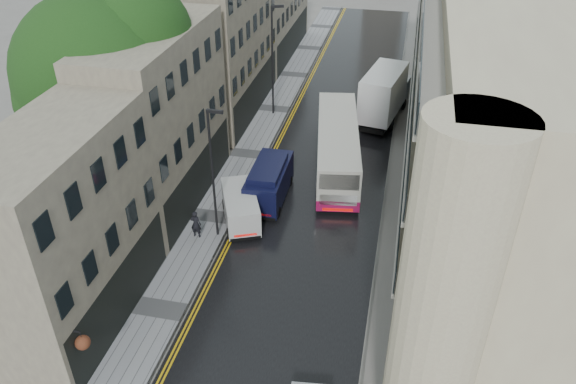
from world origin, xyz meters
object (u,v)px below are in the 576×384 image
at_px(white_van, 229,224).
at_px(lamp_post_near, 213,176).
at_px(lamp_post_far, 272,62).
at_px(white_lorry, 365,101).
at_px(navy_van, 247,195).
at_px(cream_bus, 319,172).
at_px(tree_far, 188,45).
at_px(tree_near, 104,101).
at_px(pedestrian, 196,224).

relative_size(white_van, lamp_post_near, 0.55).
bearing_deg(lamp_post_far, white_lorry, -24.43).
bearing_deg(navy_van, cream_bus, 38.89).
height_order(tree_far, white_van, tree_far).
relative_size(tree_near, white_van, 3.09).
xyz_separation_m(white_lorry, lamp_post_far, (-7.75, 0.56, 2.39)).
xyz_separation_m(white_van, lamp_post_far, (-1.53, 17.45, 3.60)).
xyz_separation_m(navy_van, lamp_post_near, (-1.10, -2.67, 2.78)).
bearing_deg(tree_far, lamp_post_near, -65.16).
height_order(tree_near, white_lorry, tree_near).
bearing_deg(lamp_post_far, navy_van, -103.08).
relative_size(white_van, lamp_post_far, 0.50).
relative_size(pedestrian, lamp_post_near, 0.22).
bearing_deg(lamp_post_near, cream_bus, 50.93).
height_order(navy_van, lamp_post_near, lamp_post_near).
relative_size(tree_far, cream_bus, 1.04).
xyz_separation_m(pedestrian, lamp_post_far, (0.38, 17.83, 3.62)).
height_order(tree_near, navy_van, tree_near).
distance_m(lamp_post_near, lamp_post_far, 17.40).
relative_size(cream_bus, lamp_post_far, 1.33).
bearing_deg(tree_far, white_lorry, 5.21).
bearing_deg(lamp_post_near, tree_near, 162.82).
distance_m(cream_bus, pedestrian, 8.98).
xyz_separation_m(navy_van, lamp_post_far, (-1.85, 14.71, 3.23)).
bearing_deg(navy_van, tree_far, 122.16).
relative_size(navy_van, lamp_post_near, 0.67).
height_order(cream_bus, white_lorry, white_lorry).
distance_m(tree_far, navy_van, 16.03).
height_order(tree_near, tree_far, tree_near).
bearing_deg(tree_near, tree_far, 88.68).
relative_size(navy_van, pedestrian, 3.04).
xyz_separation_m(tree_near, pedestrian, (6.34, -2.98, -5.93)).
height_order(white_lorry, pedestrian, white_lorry).
bearing_deg(tree_far, white_van, -62.98).
height_order(tree_near, white_van, tree_near).
bearing_deg(lamp_post_far, white_van, -105.26).
height_order(white_van, pedestrian, white_van).
relative_size(tree_near, white_lorry, 1.64).
relative_size(cream_bus, navy_van, 2.22).
bearing_deg(pedestrian, tree_far, -66.60).
distance_m(tree_near, lamp_post_far, 16.47).
height_order(tree_near, lamp_post_near, tree_near).
bearing_deg(tree_far, pedestrian, -69.29).
bearing_deg(lamp_post_near, tree_far, 116.26).
bearing_deg(tree_far, tree_near, -91.32).
distance_m(navy_van, lamp_post_far, 15.17).
bearing_deg(tree_near, pedestrian, -25.14).
xyz_separation_m(tree_near, white_lorry, (14.47, 14.29, -4.71)).
bearing_deg(navy_van, tree_near, -179.63).
xyz_separation_m(tree_far, navy_van, (8.28, -12.85, -4.83)).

